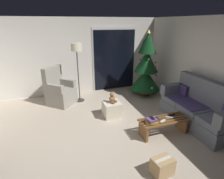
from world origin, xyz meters
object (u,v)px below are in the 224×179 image
(remote_silver, at_px, (169,117))
(remote_graphite, at_px, (158,118))
(christmas_tree, at_px, (146,68))
(teddy_bear_chestnut, at_px, (112,98))
(remote_black, at_px, (172,115))
(cardboard_box_taped_mid_floor, at_px, (162,166))
(couch, at_px, (199,109))
(coffee_table, at_px, (163,124))
(floor_lamp, at_px, (77,53))
(remote_white, at_px, (163,121))
(ottoman, at_px, (112,109))
(book_stack, at_px, (152,121))
(cell_phone, at_px, (152,118))
(armchair, at_px, (60,91))

(remote_silver, height_order, remote_graphite, same)
(christmas_tree, xyz_separation_m, teddy_bear_chestnut, (-1.53, -1.05, -0.43))
(remote_black, bearing_deg, cardboard_box_taped_mid_floor, -47.69)
(couch, height_order, coffee_table, couch)
(couch, distance_m, floor_lamp, 3.56)
(remote_graphite, distance_m, floor_lamp, 2.94)
(remote_black, bearing_deg, remote_graphite, -91.51)
(remote_white, bearing_deg, floor_lamp, -172.06)
(remote_white, distance_m, teddy_bear_chestnut, 1.41)
(floor_lamp, distance_m, teddy_bear_chestnut, 1.74)
(christmas_tree, distance_m, ottoman, 2.01)
(floor_lamp, bearing_deg, book_stack, -65.96)
(remote_silver, xyz_separation_m, teddy_bear_chestnut, (-0.93, 1.13, 0.14))
(cell_phone, relative_size, armchair, 0.13)
(teddy_bear_chestnut, bearing_deg, cell_phone, -68.01)
(coffee_table, height_order, christmas_tree, christmas_tree)
(remote_silver, relative_size, cardboard_box_taped_mid_floor, 0.42)
(christmas_tree, height_order, floor_lamp, christmas_tree)
(couch, relative_size, remote_white, 12.45)
(christmas_tree, xyz_separation_m, cardboard_box_taped_mid_floor, (-1.41, -3.17, -0.80))
(book_stack, relative_size, ottoman, 0.57)
(couch, bearing_deg, remote_black, -179.34)
(remote_black, relative_size, cardboard_box_taped_mid_floor, 0.42)
(book_stack, relative_size, armchair, 0.22)
(remote_black, height_order, cell_phone, cell_phone)
(cell_phone, distance_m, ottoman, 1.30)
(couch, relative_size, coffee_table, 1.77)
(teddy_bear_chestnut, bearing_deg, floor_lamp, 116.63)
(couch, xyz_separation_m, remote_black, (-0.76, -0.01, -0.02))
(cell_phone, bearing_deg, christmas_tree, 68.65)
(remote_graphite, bearing_deg, remote_white, -75.11)
(cardboard_box_taped_mid_floor, bearing_deg, remote_graphite, 61.48)
(christmas_tree, relative_size, cardboard_box_taped_mid_floor, 5.77)
(remote_black, relative_size, teddy_bear_chestnut, 0.55)
(coffee_table, bearing_deg, armchair, 130.39)
(remote_graphite, distance_m, armchair, 3.02)
(christmas_tree, bearing_deg, coffee_table, -108.63)
(cardboard_box_taped_mid_floor, bearing_deg, coffee_table, 55.70)
(coffee_table, relative_size, ottoman, 2.50)
(remote_white, bearing_deg, remote_graphite, 169.65)
(remote_white, height_order, cell_phone, cell_phone)
(remote_black, bearing_deg, remote_silver, -64.77)
(coffee_table, relative_size, teddy_bear_chestnut, 3.86)
(coffee_table, bearing_deg, remote_silver, 3.41)
(remote_silver, distance_m, book_stack, 0.48)
(couch, bearing_deg, floor_lamp, 136.79)
(coffee_table, xyz_separation_m, armchair, (-2.03, 2.39, 0.16))
(remote_white, xyz_separation_m, christmas_tree, (0.82, 2.26, 0.57))
(remote_graphite, relative_size, armchair, 0.14)
(remote_white, xyz_separation_m, cardboard_box_taped_mid_floor, (-0.59, -0.91, -0.23))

